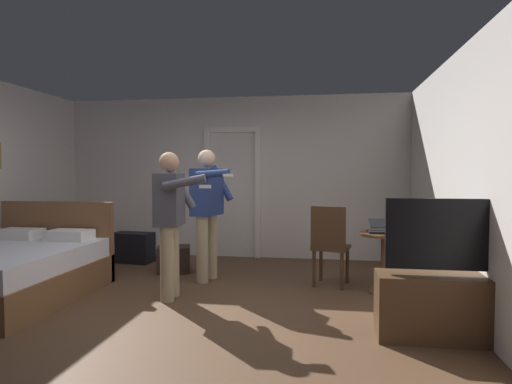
{
  "coord_description": "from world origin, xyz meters",
  "views": [
    {
      "loc": [
        1.49,
        -4.33,
        1.4
      ],
      "look_at": [
        0.72,
        0.57,
        1.17
      ],
      "focal_mm": 30.74,
      "sensor_mm": 36.0,
      "label": 1
    }
  ],
  "objects_px": {
    "wooden_chair": "(330,242)",
    "person_striped_shirt": "(207,205)",
    "bed": "(11,271)",
    "laptop": "(383,229)",
    "tv_flatscreen": "(447,299)",
    "suitcase_small": "(133,247)",
    "bottle_on_table": "(399,226)",
    "suitcase_dark": "(174,259)",
    "side_table": "(384,253)",
    "person_blue_shirt": "(170,215)"
  },
  "relations": [
    {
      "from": "suitcase_small",
      "to": "person_striped_shirt",
      "type": "bearing_deg",
      "value": -26.57
    },
    {
      "from": "suitcase_dark",
      "to": "suitcase_small",
      "type": "distance_m",
      "value": 1.01
    },
    {
      "from": "tv_flatscreen",
      "to": "side_table",
      "type": "distance_m",
      "value": 1.42
    },
    {
      "from": "bottle_on_table",
      "to": "suitcase_dark",
      "type": "bearing_deg",
      "value": 165.97
    },
    {
      "from": "suitcase_small",
      "to": "side_table",
      "type": "bearing_deg",
      "value": -12.4
    },
    {
      "from": "suitcase_small",
      "to": "wooden_chair",
      "type": "bearing_deg",
      "value": -12.45
    },
    {
      "from": "tv_flatscreen",
      "to": "laptop",
      "type": "xyz_separation_m",
      "value": [
        -0.36,
        1.33,
        0.41
      ]
    },
    {
      "from": "tv_flatscreen",
      "to": "side_table",
      "type": "xyz_separation_m",
      "value": [
        -0.33,
        1.37,
        0.12
      ]
    },
    {
      "from": "tv_flatscreen",
      "to": "person_striped_shirt",
      "type": "height_order",
      "value": "person_striped_shirt"
    },
    {
      "from": "laptop",
      "to": "wooden_chair",
      "type": "xyz_separation_m",
      "value": [
        -0.59,
        0.24,
        -0.21
      ]
    },
    {
      "from": "bed",
      "to": "suitcase_small",
      "type": "bearing_deg",
      "value": 76.57
    },
    {
      "from": "side_table",
      "to": "laptop",
      "type": "height_order",
      "value": "laptop"
    },
    {
      "from": "side_table",
      "to": "wooden_chair",
      "type": "height_order",
      "value": "wooden_chair"
    },
    {
      "from": "side_table",
      "to": "wooden_chair",
      "type": "relative_size",
      "value": 0.71
    },
    {
      "from": "wooden_chair",
      "to": "bed",
      "type": "bearing_deg",
      "value": -163.05
    },
    {
      "from": "wooden_chair",
      "to": "person_striped_shirt",
      "type": "bearing_deg",
      "value": 177.35
    },
    {
      "from": "side_table",
      "to": "bottle_on_table",
      "type": "relative_size",
      "value": 3.16
    },
    {
      "from": "side_table",
      "to": "laptop",
      "type": "bearing_deg",
      "value": -123.14
    },
    {
      "from": "side_table",
      "to": "person_striped_shirt",
      "type": "bearing_deg",
      "value": 172.87
    },
    {
      "from": "person_blue_shirt",
      "to": "side_table",
      "type": "bearing_deg",
      "value": 13.9
    },
    {
      "from": "bed",
      "to": "suitcase_dark",
      "type": "xyz_separation_m",
      "value": [
        1.34,
        1.51,
        -0.12
      ]
    },
    {
      "from": "bottle_on_table",
      "to": "person_striped_shirt",
      "type": "bearing_deg",
      "value": 171.35
    },
    {
      "from": "bed",
      "to": "person_blue_shirt",
      "type": "xyz_separation_m",
      "value": [
        1.75,
        0.28,
        0.62
      ]
    },
    {
      "from": "person_striped_shirt",
      "to": "suitcase_dark",
      "type": "bearing_deg",
      "value": 147.72
    },
    {
      "from": "laptop",
      "to": "suitcase_dark",
      "type": "distance_m",
      "value": 2.88
    },
    {
      "from": "tv_flatscreen",
      "to": "bed",
      "type": "bearing_deg",
      "value": 173.48
    },
    {
      "from": "person_blue_shirt",
      "to": "person_striped_shirt",
      "type": "relative_size",
      "value": 0.96
    },
    {
      "from": "bed",
      "to": "tv_flatscreen",
      "type": "distance_m",
      "value": 4.47
    },
    {
      "from": "bed",
      "to": "wooden_chair",
      "type": "height_order",
      "value": "bed"
    },
    {
      "from": "suitcase_dark",
      "to": "person_striped_shirt",
      "type": "bearing_deg",
      "value": -49.06
    },
    {
      "from": "laptop",
      "to": "bed",
      "type": "bearing_deg",
      "value": -168.64
    },
    {
      "from": "bed",
      "to": "tv_flatscreen",
      "type": "relative_size",
      "value": 1.65
    },
    {
      "from": "bottle_on_table",
      "to": "wooden_chair",
      "type": "relative_size",
      "value": 0.22
    },
    {
      "from": "bed",
      "to": "wooden_chair",
      "type": "xyz_separation_m",
      "value": [
        3.49,
        1.06,
        0.24
      ]
    },
    {
      "from": "person_striped_shirt",
      "to": "suitcase_dark",
      "type": "height_order",
      "value": "person_striped_shirt"
    },
    {
      "from": "person_striped_shirt",
      "to": "wooden_chair",
      "type": "bearing_deg",
      "value": -2.65
    },
    {
      "from": "person_striped_shirt",
      "to": "suitcase_small",
      "type": "xyz_separation_m",
      "value": [
        -1.45,
        0.91,
        -0.75
      ]
    },
    {
      "from": "laptop",
      "to": "person_striped_shirt",
      "type": "distance_m",
      "value": 2.18
    },
    {
      "from": "tv_flatscreen",
      "to": "person_blue_shirt",
      "type": "bearing_deg",
      "value": 163.7
    },
    {
      "from": "bed",
      "to": "laptop",
      "type": "distance_m",
      "value": 4.19
    },
    {
      "from": "laptop",
      "to": "wooden_chair",
      "type": "bearing_deg",
      "value": 157.65
    },
    {
      "from": "person_blue_shirt",
      "to": "person_striped_shirt",
      "type": "height_order",
      "value": "person_striped_shirt"
    },
    {
      "from": "laptop",
      "to": "bottle_on_table",
      "type": "xyz_separation_m",
      "value": [
        0.17,
        -0.04,
        0.04
      ]
    },
    {
      "from": "laptop",
      "to": "wooden_chair",
      "type": "relative_size",
      "value": 0.34
    },
    {
      "from": "suitcase_small",
      "to": "bottle_on_table",
      "type": "bearing_deg",
      "value": -12.87
    },
    {
      "from": "suitcase_small",
      "to": "bed",
      "type": "bearing_deg",
      "value": -97.68
    },
    {
      "from": "person_blue_shirt",
      "to": "suitcase_dark",
      "type": "height_order",
      "value": "person_blue_shirt"
    },
    {
      "from": "side_table",
      "to": "suitcase_small",
      "type": "distance_m",
      "value": 3.82
    },
    {
      "from": "person_striped_shirt",
      "to": "suitcase_dark",
      "type": "relative_size",
      "value": 3.79
    },
    {
      "from": "tv_flatscreen",
      "to": "suitcase_small",
      "type": "bearing_deg",
      "value": 147.07
    }
  ]
}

